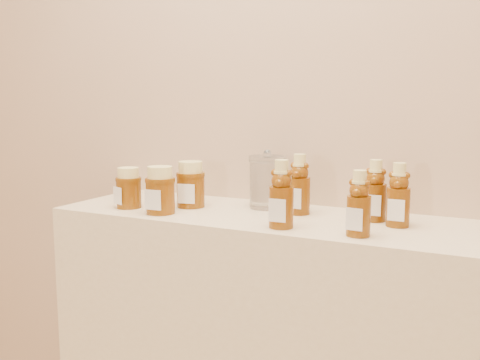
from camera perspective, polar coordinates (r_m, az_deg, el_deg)
The scene contains 10 objects.
wall_back at distance 1.69m, azimuth 5.04°, elevation 12.72°, with size 3.50×0.02×2.70m, color tan.
bear_bottle_back_left at distance 1.53m, azimuth 6.36°, elevation -0.03°, with size 0.07×0.07×0.20m, color #5D2D07, non-canonical shape.
bear_bottle_back_mid at distance 1.48m, azimuth 14.23°, elevation -0.68°, with size 0.06×0.06×0.19m, color #5D2D07, non-canonical shape.
bear_bottle_back_right at distance 1.43m, azimuth 16.57°, elevation -1.10°, with size 0.06×0.06×0.19m, color #5D2D07, non-canonical shape.
bear_bottle_front_left at distance 1.36m, azimuth 4.44°, elevation -1.02°, with size 0.07×0.07×0.20m, color #5D2D07, non-canonical shape.
bear_bottle_front_right at distance 1.30m, azimuth 12.59°, elevation -1.99°, with size 0.06×0.06×0.18m, color #5D2D07, non-canonical shape.
honey_jar_left at distance 1.65m, azimuth -11.79°, elevation -0.81°, with size 0.08×0.08×0.12m, color #5D2D07, non-canonical shape.
honey_jar_back at distance 1.64m, azimuth -5.29°, elevation -0.45°, with size 0.09×0.09×0.14m, color #5D2D07, non-canonical shape.
honey_jar_front at distance 1.55m, azimuth -8.51°, elevation -1.06°, with size 0.09×0.09×0.14m, color #5D2D07, non-canonical shape.
glass_canister at distance 1.62m, azimuth 2.91°, elevation 0.03°, with size 0.11×0.11×0.17m, color white, non-canonical shape.
Camera 1 is at (0.62, 0.18, 1.22)m, focal length 40.00 mm.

